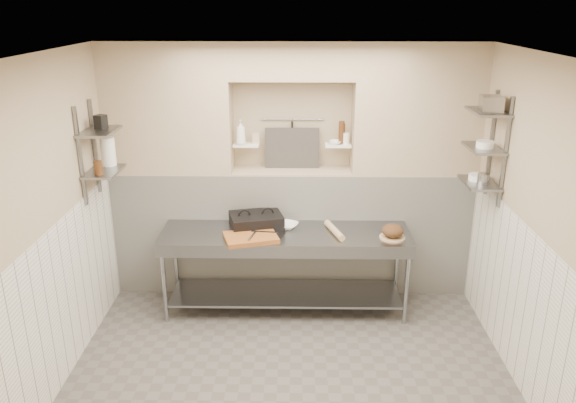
{
  "coord_description": "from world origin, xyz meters",
  "views": [
    {
      "loc": [
        0.05,
        -4.2,
        3.17
      ],
      "look_at": [
        -0.03,
        0.9,
        1.35
      ],
      "focal_mm": 35.0,
      "sensor_mm": 36.0,
      "label": 1
    }
  ],
  "objects_px": {
    "prep_table": "(285,256)",
    "rolling_pin": "(334,230)",
    "bowl_alcove": "(335,142)",
    "cutting_board": "(251,237)",
    "jug_left": "(108,151)",
    "panini_press": "(256,221)",
    "mixing_bowl": "(287,226)",
    "bread_loaf": "(393,231)",
    "bottle_soap": "(241,132)"
  },
  "relations": [
    {
      "from": "panini_press",
      "to": "bowl_alcove",
      "type": "bearing_deg",
      "value": 11.25
    },
    {
      "from": "bottle_soap",
      "to": "rolling_pin",
      "type": "bearing_deg",
      "value": -27.69
    },
    {
      "from": "bread_loaf",
      "to": "bowl_alcove",
      "type": "relative_size",
      "value": 1.68
    },
    {
      "from": "mixing_bowl",
      "to": "rolling_pin",
      "type": "height_order",
      "value": "rolling_pin"
    },
    {
      "from": "bowl_alcove",
      "to": "jug_left",
      "type": "xyz_separation_m",
      "value": [
        -2.31,
        -0.51,
        0.02
      ]
    },
    {
      "from": "cutting_board",
      "to": "bottle_soap",
      "type": "relative_size",
      "value": 1.93
    },
    {
      "from": "bread_loaf",
      "to": "cutting_board",
      "type": "bearing_deg",
      "value": -177.58
    },
    {
      "from": "prep_table",
      "to": "cutting_board",
      "type": "height_order",
      "value": "cutting_board"
    },
    {
      "from": "prep_table",
      "to": "rolling_pin",
      "type": "distance_m",
      "value": 0.59
    },
    {
      "from": "bottle_soap",
      "to": "bowl_alcove",
      "type": "bearing_deg",
      "value": 1.85
    },
    {
      "from": "prep_table",
      "to": "bottle_soap",
      "type": "height_order",
      "value": "bottle_soap"
    },
    {
      "from": "panini_press",
      "to": "cutting_board",
      "type": "height_order",
      "value": "panini_press"
    },
    {
      "from": "cutting_board",
      "to": "bottle_soap",
      "type": "bearing_deg",
      "value": 101.46
    },
    {
      "from": "rolling_pin",
      "to": "prep_table",
      "type": "bearing_deg",
      "value": -179.91
    },
    {
      "from": "panini_press",
      "to": "cutting_board",
      "type": "distance_m",
      "value": 0.34
    },
    {
      "from": "bottle_soap",
      "to": "bread_loaf",
      "type": "bearing_deg",
      "value": -22.0
    },
    {
      "from": "bottle_soap",
      "to": "bowl_alcove",
      "type": "relative_size",
      "value": 2.05
    },
    {
      "from": "panini_press",
      "to": "mixing_bowl",
      "type": "xyz_separation_m",
      "value": [
        0.33,
        -0.02,
        -0.05
      ]
    },
    {
      "from": "prep_table",
      "to": "bowl_alcove",
      "type": "height_order",
      "value": "bowl_alcove"
    },
    {
      "from": "panini_press",
      "to": "mixing_bowl",
      "type": "relative_size",
      "value": 2.73
    },
    {
      "from": "cutting_board",
      "to": "jug_left",
      "type": "distance_m",
      "value": 1.67
    },
    {
      "from": "panini_press",
      "to": "rolling_pin",
      "type": "height_order",
      "value": "panini_press"
    },
    {
      "from": "rolling_pin",
      "to": "jug_left",
      "type": "bearing_deg",
      "value": 178.86
    },
    {
      "from": "prep_table",
      "to": "jug_left",
      "type": "height_order",
      "value": "jug_left"
    },
    {
      "from": "prep_table",
      "to": "bottle_soap",
      "type": "bearing_deg",
      "value": 133.01
    },
    {
      "from": "bread_loaf",
      "to": "bottle_soap",
      "type": "xyz_separation_m",
      "value": [
        -1.58,
        0.64,
        0.87
      ]
    },
    {
      "from": "mixing_bowl",
      "to": "bowl_alcove",
      "type": "height_order",
      "value": "bowl_alcove"
    },
    {
      "from": "jug_left",
      "to": "prep_table",
      "type": "bearing_deg",
      "value": -1.49
    },
    {
      "from": "cutting_board",
      "to": "rolling_pin",
      "type": "distance_m",
      "value": 0.87
    },
    {
      "from": "cutting_board",
      "to": "mixing_bowl",
      "type": "xyz_separation_m",
      "value": [
        0.36,
        0.31,
        0.0
      ]
    },
    {
      "from": "prep_table",
      "to": "bowl_alcove",
      "type": "distance_m",
      "value": 1.33
    },
    {
      "from": "mixing_bowl",
      "to": "bottle_soap",
      "type": "distance_m",
      "value": 1.12
    },
    {
      "from": "rolling_pin",
      "to": "jug_left",
      "type": "xyz_separation_m",
      "value": [
        -2.29,
        0.05,
        0.82
      ]
    },
    {
      "from": "prep_table",
      "to": "panini_press",
      "type": "height_order",
      "value": "panini_press"
    },
    {
      "from": "panini_press",
      "to": "bread_loaf",
      "type": "distance_m",
      "value": 1.43
    },
    {
      "from": "cutting_board",
      "to": "jug_left",
      "type": "bearing_deg",
      "value": 171.22
    },
    {
      "from": "cutting_board",
      "to": "bowl_alcove",
      "type": "distance_m",
      "value": 1.4
    },
    {
      "from": "mixing_bowl",
      "to": "jug_left",
      "type": "distance_m",
      "value": 1.98
    },
    {
      "from": "panini_press",
      "to": "bread_loaf",
      "type": "height_order",
      "value": "bread_loaf"
    },
    {
      "from": "panini_press",
      "to": "cutting_board",
      "type": "bearing_deg",
      "value": -110.03
    },
    {
      "from": "panini_press",
      "to": "bowl_alcove",
      "type": "height_order",
      "value": "bowl_alcove"
    },
    {
      "from": "prep_table",
      "to": "bowl_alcove",
      "type": "xyz_separation_m",
      "value": [
        0.53,
        0.56,
        1.09
      ]
    },
    {
      "from": "prep_table",
      "to": "panini_press",
      "type": "relative_size",
      "value": 4.22
    },
    {
      "from": "prep_table",
      "to": "jug_left",
      "type": "bearing_deg",
      "value": 178.51
    },
    {
      "from": "mixing_bowl",
      "to": "bottle_soap",
      "type": "height_order",
      "value": "bottle_soap"
    },
    {
      "from": "bread_loaf",
      "to": "mixing_bowl",
      "type": "bearing_deg",
      "value": 166.79
    },
    {
      "from": "prep_table",
      "to": "jug_left",
      "type": "xyz_separation_m",
      "value": [
        -1.78,
        0.05,
        1.11
      ]
    },
    {
      "from": "prep_table",
      "to": "rolling_pin",
      "type": "bearing_deg",
      "value": 0.09
    },
    {
      "from": "cutting_board",
      "to": "bowl_alcove",
      "type": "height_order",
      "value": "bowl_alcove"
    },
    {
      "from": "cutting_board",
      "to": "rolling_pin",
      "type": "relative_size",
      "value": 1.17
    }
  ]
}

